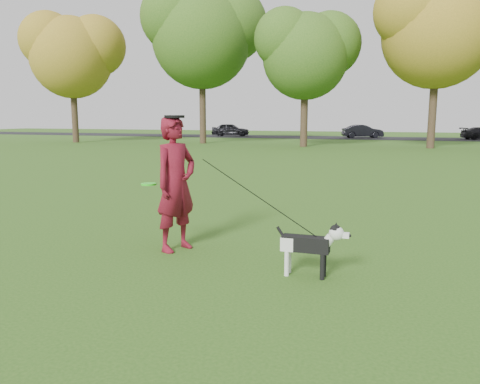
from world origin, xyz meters
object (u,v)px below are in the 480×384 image
at_px(man, 176,184).
at_px(car_left, 231,130).
at_px(dog, 311,243).
at_px(car_mid, 363,131).

xyz_separation_m(man, car_left, (-13.57, 39.58, -0.33)).
relative_size(man, dog, 2.14).
xyz_separation_m(car_left, car_mid, (13.26, 0.00, -0.04)).
bearing_deg(car_left, dog, -169.20).
relative_size(man, car_mid, 0.54).
distance_m(dog, car_mid, 40.22).
xyz_separation_m(dog, car_mid, (-2.46, 40.15, 0.20)).
bearing_deg(dog, car_mid, 93.50).
bearing_deg(car_left, car_mid, -100.58).
height_order(man, car_left, man).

